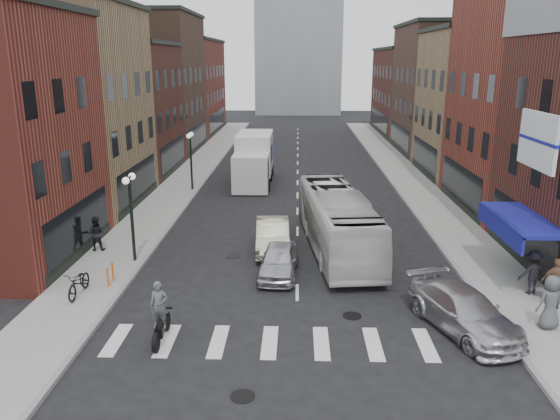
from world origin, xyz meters
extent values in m
plane|color=black|center=(0.00, 0.00, 0.00)|extent=(160.00, 160.00, 0.00)
cube|color=gray|center=(-8.50, 22.00, 0.07)|extent=(3.00, 74.00, 0.15)
cube|color=gray|center=(8.50, 22.00, 0.07)|extent=(3.00, 74.00, 0.15)
cube|color=gray|center=(-7.00, 22.00, 0.00)|extent=(0.20, 74.00, 0.16)
cube|color=gray|center=(7.00, 22.00, 0.00)|extent=(0.20, 74.00, 0.16)
cube|color=silver|center=(0.00, -3.00, 0.00)|extent=(12.00, 2.20, 0.01)
cube|color=black|center=(-10.02, 4.50, 1.60)|extent=(0.08, 7.20, 2.20)
cube|color=#8F734F|center=(-15.00, 14.00, 6.00)|extent=(10.00, 10.00, 12.00)
cube|color=black|center=(-10.02, 14.00, 1.60)|extent=(0.08, 8.00, 2.20)
cube|color=black|center=(-15.00, 14.00, 12.15)|extent=(10.30, 10.20, 0.30)
cube|color=#4B251A|center=(-15.00, 24.00, 5.00)|extent=(10.00, 10.00, 10.00)
cube|color=black|center=(-10.02, 24.00, 1.60)|extent=(0.08, 8.00, 2.20)
cube|color=black|center=(-15.00, 24.00, 10.15)|extent=(10.30, 10.20, 0.30)
cube|color=#493124|center=(-15.00, 35.00, 6.50)|extent=(10.00, 12.00, 13.00)
cube|color=black|center=(-10.02, 35.00, 1.60)|extent=(0.08, 9.60, 2.20)
cube|color=black|center=(-15.00, 35.00, 13.15)|extent=(10.30, 12.20, 0.30)
cube|color=maroon|center=(-15.00, 49.00, 5.50)|extent=(10.00, 16.00, 11.00)
cube|color=black|center=(-10.02, 49.00, 1.60)|extent=(0.08, 12.80, 2.20)
cube|color=black|center=(-15.00, 49.00, 11.15)|extent=(10.30, 16.20, 0.30)
cube|color=black|center=(10.02, 4.50, 1.60)|extent=(0.08, 7.20, 2.20)
cube|color=maroon|center=(15.00, 14.00, 7.00)|extent=(10.00, 10.00, 14.00)
cube|color=black|center=(10.02, 14.00, 1.60)|extent=(0.08, 8.00, 2.20)
cube|color=#8F734F|center=(15.00, 24.00, 5.50)|extent=(10.00, 10.00, 11.00)
cube|color=black|center=(10.02, 24.00, 1.60)|extent=(0.08, 8.00, 2.20)
cube|color=black|center=(15.00, 24.00, 11.15)|extent=(10.30, 10.20, 0.30)
cube|color=#493124|center=(15.00, 35.00, 6.00)|extent=(10.00, 12.00, 12.00)
cube|color=black|center=(10.02, 35.00, 1.60)|extent=(0.08, 9.60, 2.20)
cube|color=black|center=(15.00, 35.00, 12.15)|extent=(10.30, 12.20, 0.30)
cube|color=#4B251A|center=(15.00, 49.00, 5.00)|extent=(10.00, 16.00, 10.00)
cube|color=black|center=(10.02, 49.00, 1.60)|extent=(0.08, 12.80, 2.20)
cube|color=black|center=(15.00, 49.00, 10.15)|extent=(10.30, 16.20, 0.30)
cube|color=navy|center=(9.10, 2.50, 2.70)|extent=(1.80, 5.00, 0.15)
cube|color=navy|center=(8.25, 2.50, 2.35)|extent=(0.10, 5.00, 0.70)
cylinder|color=black|center=(9.20, 0.50, 6.20)|extent=(1.40, 0.08, 0.08)
cube|color=silver|center=(8.50, 0.50, 6.20)|extent=(0.12, 3.00, 2.00)
cylinder|color=black|center=(-7.40, 4.00, 2.00)|extent=(0.14, 0.14, 4.00)
cylinder|color=black|center=(-7.40, 4.00, 4.00)|extent=(0.06, 0.90, 0.06)
sphere|color=white|center=(-7.40, 3.55, 3.95)|extent=(0.32, 0.32, 0.32)
sphere|color=white|center=(-7.40, 4.45, 3.95)|extent=(0.32, 0.32, 0.32)
cylinder|color=black|center=(-7.40, 18.00, 2.00)|extent=(0.14, 0.14, 4.00)
cylinder|color=black|center=(-7.40, 18.00, 4.00)|extent=(0.06, 0.90, 0.06)
sphere|color=white|center=(-7.40, 17.55, 3.95)|extent=(0.32, 0.32, 0.32)
sphere|color=white|center=(-7.40, 18.45, 3.95)|extent=(0.32, 0.32, 0.32)
cylinder|color=#D8590C|center=(-7.60, 1.00, 0.55)|extent=(0.08, 0.08, 0.80)
cylinder|color=#D8590C|center=(-7.60, 1.60, 0.55)|extent=(0.08, 0.08, 0.80)
cube|color=silver|center=(-3.25, 17.88, 1.37)|extent=(2.44, 2.65, 2.54)
cube|color=black|center=(-3.25, 17.88, 1.63)|extent=(2.48, 1.43, 1.12)
cube|color=silver|center=(-3.25, 21.74, 2.13)|extent=(2.55, 5.29, 2.95)
cube|color=navy|center=(-3.25, 21.74, 2.13)|extent=(2.58, 2.04, 1.22)
cube|color=black|center=(-3.25, 21.54, 0.46)|extent=(2.25, 6.61, 0.36)
cylinder|color=black|center=(-4.41, 18.09, 0.46)|extent=(0.28, 0.91, 0.91)
cylinder|color=black|center=(-2.08, 18.09, 0.46)|extent=(0.28, 0.91, 0.91)
cylinder|color=black|center=(-4.41, 21.54, 0.46)|extent=(0.28, 0.91, 0.91)
cylinder|color=black|center=(-2.08, 21.54, 0.46)|extent=(0.28, 0.91, 0.91)
cylinder|color=black|center=(-4.41, 23.57, 0.46)|extent=(0.28, 0.91, 0.91)
cylinder|color=black|center=(-2.08, 23.57, 0.46)|extent=(0.28, 0.91, 0.91)
cylinder|color=black|center=(-4.48, -2.26, 0.32)|extent=(0.13, 0.63, 0.63)
cylinder|color=black|center=(-4.48, -3.70, 0.32)|extent=(0.13, 0.63, 0.63)
cube|color=black|center=(-4.48, -2.98, 0.53)|extent=(0.35, 1.17, 0.34)
cube|color=black|center=(-4.48, -2.45, 0.91)|extent=(0.53, 0.11, 0.06)
imported|color=#525459|center=(-4.48, -3.07, 1.32)|extent=(0.61, 0.43, 1.59)
imported|color=silver|center=(1.91, 6.13, 1.47)|extent=(3.65, 10.77, 2.94)
imported|color=silver|center=(-0.80, 2.82, 0.67)|extent=(1.85, 4.05, 1.35)
imported|color=beige|center=(-1.20, 6.00, 0.74)|extent=(1.80, 4.57, 1.48)
imported|color=#BABBC0|center=(5.68, -1.94, 0.71)|extent=(3.56, 5.27, 1.42)
imported|color=black|center=(-8.44, 0.19, 0.66)|extent=(0.69, 1.94, 1.02)
imported|color=black|center=(-9.60, 5.30, 0.98)|extent=(0.84, 0.53, 1.66)
imported|color=black|center=(9.11, 0.88, 1.03)|extent=(1.23, 0.78, 1.76)
imported|color=#875C44|center=(9.60, 0.00, 1.04)|extent=(1.10, 0.65, 1.77)
imported|color=#4F5256|center=(8.53, -1.95, 1.09)|extent=(1.06, 0.84, 1.88)
camera|label=1|loc=(-0.05, -19.09, 9.01)|focal=35.00mm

